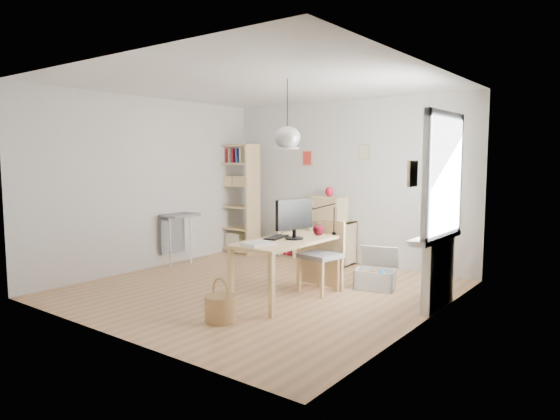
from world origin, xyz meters
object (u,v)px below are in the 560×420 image
Objects in this scene: chair at (324,252)px; monitor at (294,217)px; storage_chest at (376,275)px; cube_shelf at (316,243)px; drawer_chest at (326,208)px; tall_bookshelf at (237,194)px; desk at (287,247)px.

monitor reaches higher than chair.
cube_shelf is at bearing 131.61° from storage_chest.
monitor is 0.84× the size of drawer_chest.
monitor reaches higher than storage_chest.
tall_bookshelf is at bearing 156.54° from monitor.
monitor is (-0.61, -1.06, 0.85)m from storage_chest.
desk is 2.63× the size of monitor.
monitor is (0.06, 0.07, 0.37)m from desk.
cube_shelf is 2.52m from monitor.
chair is at bearing -52.11° from drawer_chest.
storage_chest is at bearing -14.13° from tall_bookshelf.
monitor is (2.65, -1.88, -0.06)m from tall_bookshelf.
tall_bookshelf is (-1.56, -0.28, 0.79)m from cube_shelf.
storage_chest is (0.67, 1.13, -0.48)m from desk.
monitor is 2.28m from drawer_chest.
desk reaches higher than storage_chest.
cube_shelf is 1.50× the size of chair.
tall_bookshelf is 2.89× the size of storage_chest.
chair is at bearing 72.59° from desk.
cube_shelf is 0.66m from drawer_chest.
desk is at bearing -37.01° from tall_bookshelf.
tall_bookshelf reaches higher than cube_shelf.
drawer_chest is (0.23, -0.04, 0.62)m from cube_shelf.
drawer_chest is (-0.97, 1.62, 0.38)m from chair.
drawer_chest reaches higher than chair.
desk is 1.61× the size of chair.
storage_chest is 1.94m from drawer_chest.
monitor is at bearing -63.40° from cube_shelf.
chair is (1.20, -1.66, 0.23)m from cube_shelf.
monitor reaches higher than cube_shelf.
chair is at bearing 88.45° from monitor.
drawer_chest is (-0.79, 2.19, 0.26)m from desk.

